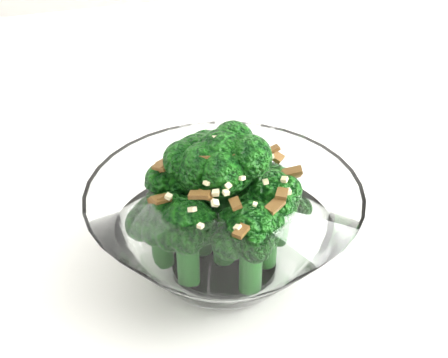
# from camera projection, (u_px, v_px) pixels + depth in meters

# --- Properties ---
(table) EXTENTS (1.42, 1.21, 0.75)m
(table) POSITION_uv_depth(u_px,v_px,m) (77.00, 225.00, 0.67)
(table) COLOR white
(table) RESTS_ON ground
(broccoli_dish) EXTENTS (0.19, 0.19, 0.12)m
(broccoli_dish) POSITION_uv_depth(u_px,v_px,m) (223.00, 222.00, 0.49)
(broccoli_dish) COLOR white
(broccoli_dish) RESTS_ON table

